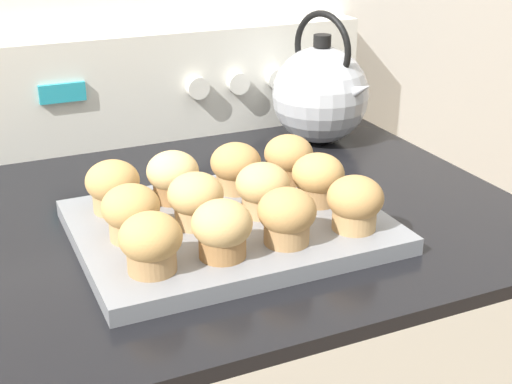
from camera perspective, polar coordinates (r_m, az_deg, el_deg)
control_panel at (r=1.27m, az=-7.63°, el=8.39°), size 0.77×0.07×0.19m
muffin_pan at (r=0.92m, az=-2.13°, el=-2.77°), size 0.39×0.30×0.02m
muffin_r0_c0 at (r=0.79m, az=-8.41°, el=-4.01°), size 0.07×0.07×0.07m
muffin_r0_c1 at (r=0.81m, az=-2.73°, el=-2.96°), size 0.07×0.07×0.07m
muffin_r0_c2 at (r=0.85m, az=2.70°, el=-1.88°), size 0.07×0.07×0.07m
muffin_r0_c3 at (r=0.89m, az=7.93°, el=-0.86°), size 0.07×0.07×0.07m
muffin_r1_c0 at (r=0.87m, az=-9.97°, el=-1.59°), size 0.07×0.07×0.07m
muffin_r1_c1 at (r=0.89m, az=-4.85°, el=-0.57°), size 0.07×0.07×0.07m
muffin_r1_c2 at (r=0.92m, az=0.55°, el=0.27°), size 0.07×0.07×0.07m
muffin_r1_c3 at (r=0.96m, az=4.98°, el=1.10°), size 0.07×0.07×0.07m
muffin_r2_c0 at (r=0.95m, az=-11.38°, el=0.49°), size 0.07×0.07×0.07m
muffin_r2_c1 at (r=0.97m, az=-6.67°, el=1.30°), size 0.07×0.07×0.07m
muffin_r2_c2 at (r=0.99m, az=-1.63°, el=2.03°), size 0.07×0.07×0.07m
muffin_r2_c3 at (r=1.02m, az=2.62°, el=2.72°), size 0.07×0.07×0.07m
tea_kettle at (r=1.25m, az=5.22°, el=7.88°), size 0.17×0.20×0.23m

